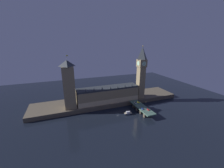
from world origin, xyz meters
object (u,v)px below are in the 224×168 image
at_px(street_lamp_near, 144,110).
at_px(clock_tower, 141,71).
at_px(boat_upstream, 128,113).
at_px(victoria_tower, 69,85).
at_px(pedestrian_near_rail, 142,110).
at_px(car_northbound_trail, 142,109).
at_px(car_northbound_lead, 135,103).
at_px(car_southbound_lead, 148,110).
at_px(car_southbound_trail, 139,102).
at_px(street_lamp_mid, 146,103).

bearing_deg(street_lamp_near, clock_tower, 64.57).
bearing_deg(boat_upstream, victoria_tower, 152.98).
xyz_separation_m(pedestrian_near_rail, boat_upstream, (-15.09, 8.91, -6.30)).
bearing_deg(clock_tower, car_northbound_trail, -116.74).
bearing_deg(car_northbound_trail, pedestrian_near_rail, -124.87).
distance_m(clock_tower, car_northbound_lead, 48.19).
relative_size(car_southbound_lead, car_southbound_trail, 1.13).
xyz_separation_m(car_northbound_lead, car_southbound_trail, (5.57, 0.14, 0.06)).
height_order(car_southbound_lead, street_lamp_near, street_lamp_near).
relative_size(car_northbound_lead, pedestrian_near_rail, 2.44).
bearing_deg(car_southbound_trail, clock_tower, 55.10).
relative_size(car_northbound_trail, boat_upstream, 0.38).
relative_size(car_southbound_lead, street_lamp_mid, 0.74).
xyz_separation_m(car_northbound_trail, car_southbound_lead, (5.57, -4.83, -0.09)).
distance_m(car_northbound_trail, street_lamp_near, 9.94).
height_order(car_northbound_trail, car_southbound_lead, car_northbound_trail).
xyz_separation_m(car_southbound_trail, street_lamp_near, (-8.75, -27.24, 3.08)).
distance_m(victoria_tower, street_lamp_near, 99.22).
bearing_deg(pedestrian_near_rail, car_northbound_trail, 55.13).
bearing_deg(street_lamp_near, car_northbound_trail, 70.34).
bearing_deg(boat_upstream, pedestrian_near_rail, -30.56).
relative_size(clock_tower, victoria_tower, 1.15).
relative_size(car_northbound_trail, street_lamp_mid, 0.70).
bearing_deg(car_southbound_lead, victoria_tower, 154.09).
xyz_separation_m(car_southbound_lead, car_southbound_trail, (0.00, 23.16, 0.02)).
bearing_deg(boat_upstream, car_southbound_trail, 29.78).
height_order(pedestrian_near_rail, boat_upstream, pedestrian_near_rail).
relative_size(car_southbound_trail, boat_upstream, 0.35).
relative_size(car_southbound_lead, pedestrian_near_rail, 2.81).
bearing_deg(pedestrian_near_rail, car_southbound_lead, -5.73).
xyz_separation_m(car_northbound_lead, street_lamp_mid, (8.75, -12.38, 3.32)).
xyz_separation_m(car_southbound_lead, street_lamp_near, (-8.75, -4.08, 3.11)).
bearing_deg(victoria_tower, street_lamp_mid, -19.63).
xyz_separation_m(street_lamp_near, street_lamp_mid, (11.94, 14.72, 0.17)).
distance_m(victoria_tower, car_northbound_trail, 98.83).
bearing_deg(car_northbound_lead, victoria_tower, 166.05).
xyz_separation_m(car_northbound_trail, pedestrian_near_rail, (-2.78, -4.00, 0.12)).
height_order(car_southbound_trail, street_lamp_mid, street_lamp_mid).
height_order(clock_tower, pedestrian_near_rail, clock_tower).
xyz_separation_m(car_northbound_lead, street_lamp_near, (-3.18, -27.10, 3.15)).
bearing_deg(car_southbound_lead, pedestrian_near_rail, 174.27).
relative_size(clock_tower, car_southbound_trail, 19.23).
bearing_deg(pedestrian_near_rail, clock_tower, 62.41).
height_order(car_southbound_lead, boat_upstream, car_southbound_lead).
distance_m(victoria_tower, boat_upstream, 84.08).
distance_m(clock_tower, street_lamp_near, 63.06).
relative_size(car_northbound_trail, pedestrian_near_rail, 2.69).
bearing_deg(car_southbound_lead, boat_upstream, 157.43).
height_order(car_northbound_trail, street_lamp_near, street_lamp_near).
distance_m(victoria_tower, car_northbound_lead, 93.12).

